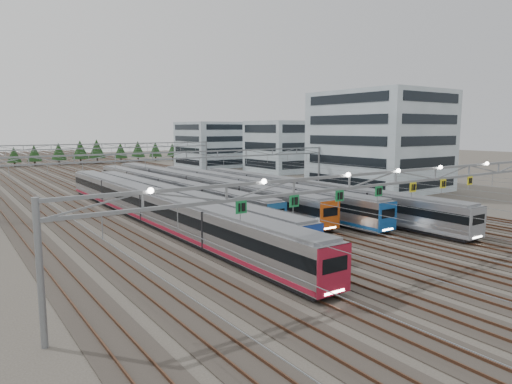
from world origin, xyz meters
TOP-DOWN VIEW (x-y plane):
  - ground at (0.00, 0.00)m, footprint 400.00×400.00m
  - track_bed at (0.00, 100.00)m, footprint 54.00×260.00m
  - train_a at (-11.25, 26.52)m, footprint 3.01×61.84m
  - train_b at (-6.75, 31.05)m, footprint 2.65×56.34m
  - train_c at (-2.25, 43.01)m, footprint 2.64×59.00m
  - train_d at (2.25, 41.95)m, footprint 2.87×63.85m
  - train_e at (6.75, 33.27)m, footprint 2.84×54.56m
  - train_f at (11.25, 24.77)m, footprint 2.88×52.20m
  - gantry_near at (-0.05, -0.12)m, footprint 56.36×0.61m
  - gantry_mid at (0.00, 40.00)m, footprint 56.36×0.36m
  - gantry_far at (0.00, 85.00)m, footprint 56.36×0.36m
  - depot_bldg_south at (37.06, 33.33)m, footprint 18.00×22.00m
  - depot_bldg_mid at (42.75, 70.75)m, footprint 14.00×16.00m
  - depot_bldg_north at (38.69, 96.21)m, footprint 22.00×18.00m
  - treeline at (-4.05, 128.19)m, footprint 87.50×5.60m

SIDE VIEW (x-z plane):
  - ground at x=0.00m, z-range 0.00..0.00m
  - track_bed at x=0.00m, z-range -1.22..4.20m
  - train_c at x=-2.25m, z-range 0.25..3.69m
  - train_b at x=-6.75m, z-range 0.25..3.70m
  - train_e at x=6.75m, z-range 0.25..3.95m
  - train_d at x=2.25m, z-range 0.25..3.98m
  - train_f at x=11.25m, z-range 0.25..4.00m
  - train_a at x=-11.25m, z-range 0.25..4.18m
  - treeline at x=-4.05m, z-range 0.72..7.74m
  - gantry_mid at x=0.00m, z-range 2.39..10.39m
  - gantry_far at x=0.00m, z-range 2.39..10.39m
  - depot_bldg_north at x=38.69m, z-range 0.00..13.35m
  - depot_bldg_mid at x=42.75m, z-range 0.00..13.40m
  - gantry_near at x=-0.05m, z-range 3.05..11.13m
  - depot_bldg_south at x=37.06m, z-range 0.00..18.29m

